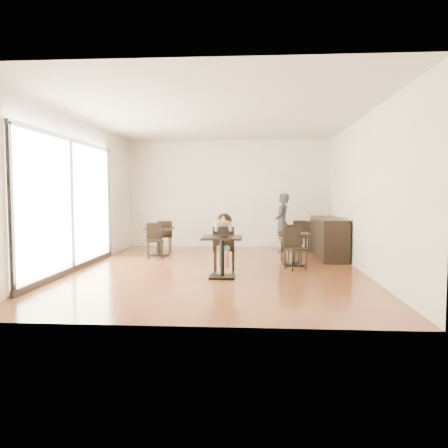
# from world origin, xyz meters

# --- Properties ---
(floor) EXTENTS (6.00, 8.00, 0.01)m
(floor) POSITION_xyz_m (0.00, 0.00, 0.00)
(floor) COLOR brown
(floor) RESTS_ON ground
(ceiling) EXTENTS (6.00, 8.00, 0.01)m
(ceiling) POSITION_xyz_m (0.00, 0.00, 3.20)
(ceiling) COLOR silver
(ceiling) RESTS_ON floor
(wall_back) EXTENTS (6.00, 0.01, 3.20)m
(wall_back) POSITION_xyz_m (0.00, 4.00, 1.60)
(wall_back) COLOR white
(wall_back) RESTS_ON floor
(wall_front) EXTENTS (6.00, 0.01, 3.20)m
(wall_front) POSITION_xyz_m (0.00, -4.00, 1.60)
(wall_front) COLOR white
(wall_front) RESTS_ON floor
(wall_left) EXTENTS (0.01, 8.00, 3.20)m
(wall_left) POSITION_xyz_m (-3.00, 0.00, 1.60)
(wall_left) COLOR white
(wall_left) RESTS_ON floor
(wall_right) EXTENTS (0.01, 8.00, 3.20)m
(wall_right) POSITION_xyz_m (3.00, 0.00, 1.60)
(wall_right) COLOR white
(wall_right) RESTS_ON floor
(storefront_window) EXTENTS (0.04, 4.50, 2.60)m
(storefront_window) POSITION_xyz_m (-2.97, -0.50, 1.40)
(storefront_window) COLOR white
(storefront_window) RESTS_ON floor
(child_table) EXTENTS (0.75, 0.75, 0.80)m
(child_table) POSITION_xyz_m (0.16, -0.91, 0.40)
(child_table) COLOR black
(child_table) RESTS_ON floor
(child_chair) EXTENTS (0.43, 0.43, 0.96)m
(child_chair) POSITION_xyz_m (0.16, -0.36, 0.48)
(child_chair) COLOR black
(child_chair) RESTS_ON floor
(child) EXTENTS (0.43, 0.60, 1.20)m
(child) POSITION_xyz_m (0.16, -0.36, 0.60)
(child) COLOR gray
(child) RESTS_ON child_chair
(plate) EXTENTS (0.27, 0.27, 0.02)m
(plate) POSITION_xyz_m (0.16, -1.01, 0.80)
(plate) COLOR black
(plate) RESTS_ON child_table
(pizza_slice) EXTENTS (0.28, 0.22, 0.06)m
(pizza_slice) POSITION_xyz_m (0.16, -0.55, 1.04)
(pizza_slice) COLOR #F1DA7F
(pizza_slice) RESTS_ON child
(adult_patron) EXTENTS (0.49, 0.65, 1.62)m
(adult_patron) POSITION_xyz_m (1.56, 3.12, 0.81)
(adult_patron) COLOR #343539
(adult_patron) RESTS_ON floor
(cafe_table_mid) EXTENTS (0.91, 0.91, 0.73)m
(cafe_table_mid) POSITION_xyz_m (1.65, 0.65, 0.36)
(cafe_table_mid) COLOR black
(cafe_table_mid) RESTS_ON floor
(cafe_table_left) EXTENTS (0.87, 0.87, 0.73)m
(cafe_table_left) POSITION_xyz_m (-1.69, 2.03, 0.36)
(cafe_table_left) COLOR black
(cafe_table_left) RESTS_ON floor
(cafe_table_back) EXTENTS (0.78, 0.78, 0.71)m
(cafe_table_back) POSITION_xyz_m (1.97, 3.42, 0.35)
(cafe_table_back) COLOR black
(cafe_table_back) RESTS_ON floor
(chair_mid_a) EXTENTS (0.52, 0.52, 0.88)m
(chair_mid_a) POSITION_xyz_m (1.65, 1.20, 0.44)
(chair_mid_a) COLOR black
(chair_mid_a) RESTS_ON floor
(chair_mid_b) EXTENTS (0.52, 0.52, 0.88)m
(chair_mid_b) POSITION_xyz_m (1.65, 0.10, 0.44)
(chair_mid_b) COLOR black
(chair_mid_b) RESTS_ON floor
(chair_left_a) EXTENTS (0.50, 0.50, 0.88)m
(chair_left_a) POSITION_xyz_m (-1.69, 2.58, 0.44)
(chair_left_a) COLOR black
(chair_left_a) RESTS_ON floor
(chair_left_b) EXTENTS (0.50, 0.50, 0.88)m
(chair_left_b) POSITION_xyz_m (-1.69, 1.48, 0.44)
(chair_left_b) COLOR black
(chair_left_b) RESTS_ON floor
(chair_back_a) EXTENTS (0.45, 0.45, 0.85)m
(chair_back_a) POSITION_xyz_m (2.11, 3.50, 0.42)
(chair_back_a) COLOR black
(chair_back_a) RESTS_ON floor
(chair_back_b) EXTENTS (0.45, 0.45, 0.85)m
(chair_back_b) POSITION_xyz_m (2.11, 2.87, 0.42)
(chair_back_b) COLOR black
(chair_back_b) RESTS_ON floor
(service_counter) EXTENTS (0.60, 2.40, 1.00)m
(service_counter) POSITION_xyz_m (2.65, 2.00, 0.50)
(service_counter) COLOR black
(service_counter) RESTS_ON floor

